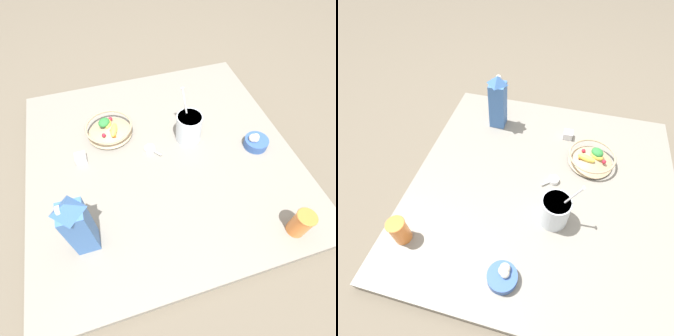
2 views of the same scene
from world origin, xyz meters
TOP-DOWN VIEW (x-y plane):
  - ground_plane at (0.00, 0.00)m, footprint 6.00×6.00m
  - countertop at (0.00, 0.00)m, footprint 1.17×1.17m
  - fruit_bowl at (-0.20, -0.20)m, footprint 0.22×0.22m
  - milk_carton at (0.31, -0.36)m, footprint 0.08×0.08m
  - yogurt_tub at (-0.07, 0.15)m, footprint 0.14×0.12m
  - drinking_cup at (0.49, 0.38)m, footprint 0.07×0.07m
  - spice_jar at (-0.07, -0.35)m, footprint 0.05×0.05m
  - measuring_scoop at (-0.04, -0.04)m, footprint 0.08×0.07m
  - garlic_bowl at (0.07, 0.43)m, footprint 0.11×0.11m

SIDE VIEW (x-z plane):
  - ground_plane at x=0.00m, z-range 0.00..0.00m
  - countertop at x=0.00m, z-range 0.00..0.04m
  - measuring_scoop at x=-0.04m, z-range 0.04..0.07m
  - spice_jar at x=-0.07m, z-range 0.04..0.08m
  - garlic_bowl at x=0.07m, z-range 0.03..0.11m
  - fruit_bowl at x=-0.20m, z-range 0.04..0.12m
  - drinking_cup at x=0.49m, z-range 0.05..0.16m
  - yogurt_tub at x=-0.07m, z-range 0.00..0.24m
  - milk_carton at x=0.31m, z-range 0.04..0.34m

